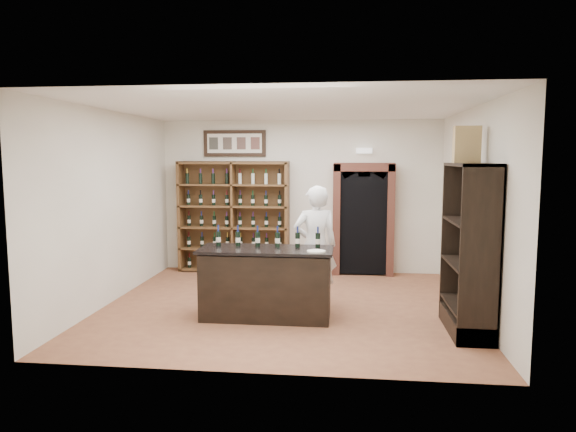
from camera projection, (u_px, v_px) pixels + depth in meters
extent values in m
plane|color=#925B3A|center=(285.00, 306.00, 7.89)|extent=(5.50, 5.50, 0.00)
plane|color=white|center=(285.00, 108.00, 7.55)|extent=(5.50, 5.50, 0.00)
cube|color=white|center=(300.00, 197.00, 10.19)|extent=(5.50, 0.04, 3.00)
cube|color=white|center=(111.00, 207.00, 8.02)|extent=(0.04, 5.00, 3.00)
cube|color=white|center=(474.00, 211.00, 7.41)|extent=(0.04, 5.00, 3.00)
cube|color=brown|center=(235.00, 216.00, 10.34)|extent=(2.20, 0.02, 2.20)
cube|color=brown|center=(181.00, 216.00, 10.29)|extent=(0.06, 0.38, 2.20)
cube|color=brown|center=(287.00, 218.00, 10.05)|extent=(0.06, 0.38, 2.20)
cube|color=brown|center=(234.00, 217.00, 10.17)|extent=(0.04, 0.38, 2.20)
cube|color=brown|center=(234.00, 269.00, 10.29)|extent=(2.18, 0.38, 0.04)
cube|color=brown|center=(234.00, 248.00, 10.24)|extent=(2.18, 0.38, 0.04)
cube|color=brown|center=(234.00, 227.00, 10.19)|extent=(2.18, 0.38, 0.03)
cube|color=brown|center=(233.00, 206.00, 10.14)|extent=(2.18, 0.38, 0.04)
cube|color=brown|center=(233.00, 185.00, 10.10)|extent=(2.18, 0.38, 0.04)
cube|color=brown|center=(233.00, 163.00, 10.05)|extent=(2.18, 0.38, 0.04)
cube|color=black|center=(235.00, 143.00, 10.18)|extent=(1.25, 0.04, 0.52)
cube|color=black|center=(363.00, 221.00, 9.93)|extent=(0.97, 0.29, 2.05)
cube|color=#9A4E3B|center=(336.00, 219.00, 9.97)|extent=(0.14, 0.35, 2.15)
cube|color=#9A4E3B|center=(390.00, 220.00, 9.86)|extent=(0.14, 0.35, 2.15)
cube|color=#9A4E3B|center=(364.00, 167.00, 9.80)|extent=(1.15, 0.35, 0.16)
cube|color=white|center=(364.00, 151.00, 9.87)|extent=(0.30, 0.10, 0.10)
cube|color=black|center=(266.00, 285.00, 7.26)|extent=(1.80, 0.70, 0.94)
cube|color=black|center=(266.00, 250.00, 7.21)|extent=(1.88, 0.78, 0.04)
cylinder|color=black|center=(218.00, 238.00, 7.42)|extent=(0.07, 0.07, 0.21)
cylinder|color=silver|center=(218.00, 239.00, 7.42)|extent=(0.07, 0.07, 0.07)
cylinder|color=navy|center=(218.00, 228.00, 7.40)|extent=(0.03, 0.03, 0.09)
cylinder|color=black|center=(238.00, 239.00, 7.39)|extent=(0.07, 0.07, 0.21)
cylinder|color=silver|center=(238.00, 240.00, 7.39)|extent=(0.07, 0.07, 0.07)
cylinder|color=navy|center=(238.00, 229.00, 7.37)|extent=(0.03, 0.03, 0.09)
cylinder|color=black|center=(258.00, 239.00, 7.35)|extent=(0.07, 0.07, 0.21)
cylinder|color=silver|center=(258.00, 240.00, 7.36)|extent=(0.07, 0.07, 0.07)
cylinder|color=navy|center=(258.00, 229.00, 7.34)|extent=(0.03, 0.03, 0.09)
cylinder|color=black|center=(278.00, 240.00, 7.32)|extent=(0.07, 0.07, 0.21)
cylinder|color=silver|center=(278.00, 241.00, 7.32)|extent=(0.07, 0.07, 0.07)
cylinder|color=navy|center=(277.00, 229.00, 7.31)|extent=(0.03, 0.03, 0.09)
cylinder|color=black|center=(298.00, 240.00, 7.29)|extent=(0.07, 0.07, 0.21)
cylinder|color=silver|center=(298.00, 241.00, 7.29)|extent=(0.07, 0.07, 0.07)
cylinder|color=navy|center=(298.00, 229.00, 7.27)|extent=(0.03, 0.03, 0.09)
cylinder|color=black|center=(318.00, 240.00, 7.26)|extent=(0.07, 0.07, 0.21)
cylinder|color=silver|center=(318.00, 241.00, 7.26)|extent=(0.07, 0.07, 0.07)
cylinder|color=navy|center=(318.00, 230.00, 7.24)|extent=(0.03, 0.03, 0.09)
cube|color=black|center=(487.00, 249.00, 6.57)|extent=(0.02, 1.20, 2.20)
cube|color=black|center=(481.00, 258.00, 6.03)|extent=(0.48, 0.04, 2.20)
cube|color=black|center=(459.00, 242.00, 7.17)|extent=(0.48, 0.04, 2.20)
cube|color=black|center=(472.00, 165.00, 6.48)|extent=(0.48, 1.20, 0.04)
cube|color=black|center=(466.00, 323.00, 6.71)|extent=(0.48, 1.20, 0.24)
cube|color=black|center=(467.00, 306.00, 6.68)|extent=(0.48, 1.16, 0.03)
cube|color=black|center=(468.00, 264.00, 6.62)|extent=(0.48, 1.16, 0.03)
cube|color=black|center=(470.00, 222.00, 6.56)|extent=(0.48, 1.16, 0.03)
imported|color=white|center=(315.00, 246.00, 7.85)|extent=(0.76, 0.60, 1.85)
cylinder|color=silver|center=(316.00, 251.00, 6.92)|extent=(0.25, 0.25, 0.02)
cube|color=tan|center=(467.00, 144.00, 6.75)|extent=(0.35, 0.15, 0.48)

